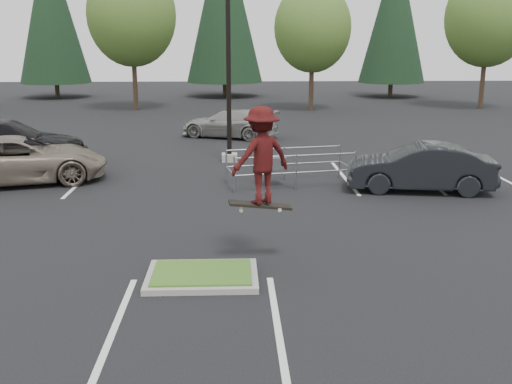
{
  "coord_description": "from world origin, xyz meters",
  "views": [
    {
      "loc": [
        0.64,
        -11.16,
        4.61
      ],
      "look_at": [
        1.13,
        1.5,
        1.4
      ],
      "focal_mm": 42.0,
      "sensor_mm": 36.0,
      "label": 1
    }
  ],
  "objects_px": {
    "conif_b": "(224,0)",
    "car_far_silver": "(231,123)",
    "decid_b": "(132,18)",
    "car_r_charc": "(420,168)",
    "conif_c": "(395,13)",
    "car_l_black": "(4,143)",
    "light_pole": "(228,42)",
    "decid_d": "(488,21)",
    "skateboarder": "(260,156)",
    "decid_c": "(312,31)",
    "car_l_tan": "(17,160)",
    "conif_a": "(51,9)",
    "cart_corral": "(276,164)"
  },
  "relations": [
    {
      "from": "decid_d",
      "to": "light_pole",
      "type": "bearing_deg",
      "value": -133.65
    },
    {
      "from": "light_pole",
      "to": "skateboarder",
      "type": "distance_m",
      "value": 11.25
    },
    {
      "from": "decid_b",
      "to": "car_r_charc",
      "type": "bearing_deg",
      "value": -62.01
    },
    {
      "from": "conif_b",
      "to": "car_r_charc",
      "type": "height_order",
      "value": "conif_b"
    },
    {
      "from": "conif_a",
      "to": "skateboarder",
      "type": "relative_size",
      "value": 5.93
    },
    {
      "from": "car_r_charc",
      "to": "car_far_silver",
      "type": "height_order",
      "value": "car_r_charc"
    },
    {
      "from": "decid_b",
      "to": "decid_c",
      "type": "xyz_separation_m",
      "value": [
        12.0,
        -0.7,
        -0.79
      ]
    },
    {
      "from": "skateboarder",
      "to": "car_r_charc",
      "type": "relative_size",
      "value": 0.49
    },
    {
      "from": "cart_corral",
      "to": "car_far_silver",
      "type": "height_order",
      "value": "car_far_silver"
    },
    {
      "from": "conif_b",
      "to": "cart_corral",
      "type": "bearing_deg",
      "value": -86.4
    },
    {
      "from": "conif_a",
      "to": "conif_c",
      "type": "distance_m",
      "value": 28.01
    },
    {
      "from": "conif_c",
      "to": "skateboarder",
      "type": "bearing_deg",
      "value": -108.39
    },
    {
      "from": "decid_b",
      "to": "car_r_charc",
      "type": "height_order",
      "value": "decid_b"
    },
    {
      "from": "conif_c",
      "to": "car_r_charc",
      "type": "bearing_deg",
      "value": -102.99
    },
    {
      "from": "decid_b",
      "to": "car_far_silver",
      "type": "relative_size",
      "value": 2.03
    },
    {
      "from": "decid_d",
      "to": "conif_a",
      "type": "distance_m",
      "value": 33.44
    },
    {
      "from": "conif_c",
      "to": "car_l_black",
      "type": "xyz_separation_m",
      "value": [
        -22.0,
        -28.0,
        -5.97
      ]
    },
    {
      "from": "conif_c",
      "to": "car_l_tan",
      "type": "bearing_deg",
      "value": -123.54
    },
    {
      "from": "cart_corral",
      "to": "skateboarder",
      "type": "relative_size",
      "value": 1.93
    },
    {
      "from": "conif_a",
      "to": "car_l_tan",
      "type": "distance_m",
      "value": 32.92
    },
    {
      "from": "decid_c",
      "to": "conif_b",
      "type": "bearing_deg",
      "value": 119.32
    },
    {
      "from": "decid_b",
      "to": "decid_d",
      "type": "xyz_separation_m",
      "value": [
        24.0,
        -0.2,
        -0.13
      ]
    },
    {
      "from": "light_pole",
      "to": "car_l_tan",
      "type": "xyz_separation_m",
      "value": [
        -7.0,
        -3.43,
        -3.78
      ]
    },
    {
      "from": "conif_a",
      "to": "conif_b",
      "type": "distance_m",
      "value": 14.03
    },
    {
      "from": "conif_a",
      "to": "car_l_tan",
      "type": "relative_size",
      "value": 2.32
    },
    {
      "from": "skateboarder",
      "to": "car_r_charc",
      "type": "height_order",
      "value": "skateboarder"
    },
    {
      "from": "light_pole",
      "to": "conif_c",
      "type": "height_order",
      "value": "conif_c"
    },
    {
      "from": "decid_d",
      "to": "conif_b",
      "type": "distance_m",
      "value": 20.76
    },
    {
      "from": "decid_d",
      "to": "car_l_tan",
      "type": "relative_size",
      "value": 1.68
    },
    {
      "from": "conif_c",
      "to": "decid_b",
      "type": "bearing_deg",
      "value": -155.86
    },
    {
      "from": "decid_d",
      "to": "skateboarder",
      "type": "relative_size",
      "value": 4.3
    },
    {
      "from": "skateboarder",
      "to": "car_r_charc",
      "type": "distance_m",
      "value": 8.15
    },
    {
      "from": "conif_b",
      "to": "car_far_silver",
      "type": "xyz_separation_m",
      "value": [
        0.57,
        -22.5,
        -7.16
      ]
    },
    {
      "from": "decid_c",
      "to": "conif_a",
      "type": "bearing_deg",
      "value": 153.04
    },
    {
      "from": "light_pole",
      "to": "decid_d",
      "type": "relative_size",
      "value": 1.07
    },
    {
      "from": "decid_c",
      "to": "car_r_charc",
      "type": "xyz_separation_m",
      "value": [
        0.51,
        -22.83,
        -4.51
      ]
    },
    {
      "from": "cart_corral",
      "to": "car_far_silver",
      "type": "distance_m",
      "value": 10.19
    },
    {
      "from": "cart_corral",
      "to": "skateboarder",
      "type": "height_order",
      "value": "skateboarder"
    },
    {
      "from": "light_pole",
      "to": "car_r_charc",
      "type": "relative_size",
      "value": 2.24
    },
    {
      "from": "car_r_charc",
      "to": "car_far_silver",
      "type": "distance_m",
      "value": 12.5
    },
    {
      "from": "decid_c",
      "to": "car_l_black",
      "type": "xyz_separation_m",
      "value": [
        -13.99,
        -18.33,
        -4.38
      ]
    },
    {
      "from": "decid_d",
      "to": "car_l_black",
      "type": "xyz_separation_m",
      "value": [
        -25.99,
        -18.83,
        -5.04
      ]
    },
    {
      "from": "cart_corral",
      "to": "skateboarder",
      "type": "bearing_deg",
      "value": -107.75
    },
    {
      "from": "decid_b",
      "to": "conif_b",
      "type": "distance_m",
      "value": 11.78
    },
    {
      "from": "conif_c",
      "to": "car_far_silver",
      "type": "relative_size",
      "value": 2.63
    },
    {
      "from": "car_r_charc",
      "to": "conif_c",
      "type": "bearing_deg",
      "value": 176.35
    },
    {
      "from": "decid_c",
      "to": "car_far_silver",
      "type": "xyz_separation_m",
      "value": [
        -5.42,
        -11.83,
        -4.56
      ]
    },
    {
      "from": "car_l_tan",
      "to": "cart_corral",
      "type": "bearing_deg",
      "value": -110.56
    },
    {
      "from": "conif_b",
      "to": "car_l_black",
      "type": "height_order",
      "value": "conif_b"
    },
    {
      "from": "conif_a",
      "to": "car_far_silver",
      "type": "xyz_separation_m",
      "value": [
        14.57,
        -22.0,
        -6.41
      ]
    }
  ]
}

